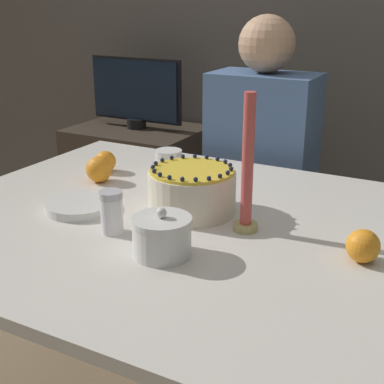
{
  "coord_description": "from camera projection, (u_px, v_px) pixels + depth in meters",
  "views": [
    {
      "loc": [
        0.61,
        -1.14,
        1.28
      ],
      "look_at": [
        -0.03,
        0.06,
        0.78
      ],
      "focal_mm": 50.0,
      "sensor_mm": 36.0,
      "label": 1
    }
  ],
  "objects": [
    {
      "name": "tv_monitor",
      "position": [
        136.0,
        92.0,
        2.69
      ],
      "size": [
        0.52,
        0.1,
        0.35
      ],
      "color": "black",
      "rests_on": "side_cabinet"
    },
    {
      "name": "orange_fruit_1",
      "position": [
        99.0,
        169.0,
        1.69
      ],
      "size": [
        0.08,
        0.08,
        0.08
      ],
      "color": "orange",
      "rests_on": "dining_table"
    },
    {
      "name": "cake",
      "position": [
        192.0,
        191.0,
        1.44
      ],
      "size": [
        0.24,
        0.24,
        0.13
      ],
      "color": "#EFE5CC",
      "rests_on": "dining_table"
    },
    {
      "name": "candle",
      "position": [
        247.0,
        175.0,
        1.3
      ],
      "size": [
        0.06,
        0.06,
        0.35
      ],
      "color": "tan",
      "rests_on": "dining_table"
    },
    {
      "name": "sugar_shaker",
      "position": [
        112.0,
        212.0,
        1.32
      ],
      "size": [
        0.06,
        0.06,
        0.11
      ],
      "color": "white",
      "rests_on": "dining_table"
    },
    {
      "name": "orange_fruit_2",
      "position": [
        105.0,
        161.0,
        1.79
      ],
      "size": [
        0.07,
        0.07,
        0.07
      ],
      "color": "orange",
      "rests_on": "dining_table"
    },
    {
      "name": "cup",
      "position": [
        169.0,
        164.0,
        1.72
      ],
      "size": [
        0.09,
        0.09,
        0.09
      ],
      "color": "white",
      "rests_on": "dining_table"
    },
    {
      "name": "side_cabinet",
      "position": [
        139.0,
        187.0,
        2.87
      ],
      "size": [
        0.65,
        0.5,
        0.65
      ],
      "color": "#382D23",
      "rests_on": "ground_plane"
    },
    {
      "name": "plate_stack",
      "position": [
        80.0,
        206.0,
        1.47
      ],
      "size": [
        0.19,
        0.19,
        0.02
      ],
      "color": "silver",
      "rests_on": "dining_table"
    },
    {
      "name": "orange_fruit_0",
      "position": [
        363.0,
        246.0,
        1.18
      ],
      "size": [
        0.08,
        0.08,
        0.08
      ],
      "color": "orange",
      "rests_on": "dining_table"
    },
    {
      "name": "sugar_bowl",
      "position": [
        162.0,
        236.0,
        1.2
      ],
      "size": [
        0.14,
        0.14,
        0.12
      ],
      "color": "silver",
      "rests_on": "dining_table"
    },
    {
      "name": "person_man_blue_shirt",
      "position": [
        260.0,
        195.0,
        2.14
      ],
      "size": [
        0.4,
        0.34,
        1.23
      ],
      "rotation": [
        0.0,
        0.0,
        3.14
      ],
      "color": "#595960",
      "rests_on": "ground_plane"
    },
    {
      "name": "dining_table",
      "position": [
        191.0,
        253.0,
        1.44
      ],
      "size": [
        1.45,
        1.12,
        0.73
      ],
      "color": "beige",
      "rests_on": "ground_plane"
    }
  ]
}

